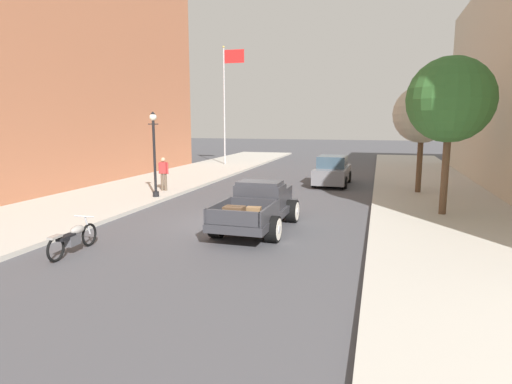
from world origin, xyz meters
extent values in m
plane|color=#47474C|center=(0.00, 0.00, 0.00)|extent=(140.00, 140.00, 0.00)
cube|color=#B7B2A8|center=(-7.25, 0.00, 0.07)|extent=(5.50, 64.00, 0.15)
cube|color=#B7B2A8|center=(7.25, 0.00, 0.07)|extent=(5.50, 64.00, 0.15)
cube|color=#A86647|center=(-16.00, 6.03, 7.89)|extent=(12.00, 24.00, 15.78)
cube|color=#333338|center=(0.89, -0.71, 0.54)|extent=(1.85, 4.93, 0.24)
cube|color=#333338|center=(0.90, -0.36, 1.06)|extent=(1.58, 1.13, 0.80)
cube|color=#333338|center=(0.89, -0.41, 1.52)|extent=(1.45, 0.96, 0.12)
cube|color=#3D4C5B|center=(0.91, 0.21, 1.22)|extent=(1.33, 0.06, 0.44)
cube|color=#333338|center=(0.92, 0.94, 0.92)|extent=(1.35, 1.52, 0.52)
cube|color=silver|center=(0.93, 1.74, 0.90)|extent=(0.68, 0.11, 0.47)
cube|color=#333338|center=(0.87, -2.11, 0.68)|extent=(1.73, 2.13, 0.04)
cube|color=#333338|center=(0.06, -2.10, 0.90)|extent=(0.12, 2.10, 0.44)
cube|color=#333338|center=(1.67, -2.12, 0.90)|extent=(0.12, 2.10, 0.44)
cube|color=#333338|center=(0.85, -3.12, 0.90)|extent=(1.62, 0.11, 0.44)
cube|color=#333338|center=(0.88, -1.10, 0.90)|extent=(1.62, 0.11, 0.44)
cylinder|color=black|center=(0.02, 0.65, 0.40)|extent=(0.37, 0.81, 0.80)
cylinder|color=silver|center=(-0.17, 0.66, 0.40)|extent=(0.02, 0.66, 0.66)
cylinder|color=silver|center=(-0.18, 0.66, 0.40)|extent=(0.02, 0.24, 0.24)
cylinder|color=black|center=(1.81, 0.62, 0.40)|extent=(0.37, 0.81, 0.80)
cylinder|color=silver|center=(2.00, 0.62, 0.40)|extent=(0.02, 0.66, 0.66)
cylinder|color=silver|center=(2.01, 0.62, 0.40)|extent=(0.02, 0.24, 0.24)
cylinder|color=black|center=(-0.03, -2.04, 0.40)|extent=(0.37, 0.81, 0.80)
cylinder|color=silver|center=(-0.22, -2.04, 0.40)|extent=(0.02, 0.66, 0.66)
cylinder|color=silver|center=(-0.23, -2.04, 0.40)|extent=(0.02, 0.24, 0.24)
cylinder|color=black|center=(1.76, -2.07, 0.40)|extent=(0.37, 0.81, 0.80)
cylinder|color=silver|center=(1.95, -2.08, 0.40)|extent=(0.02, 0.66, 0.66)
cylinder|color=silver|center=(1.96, -2.08, 0.40)|extent=(0.02, 0.24, 0.24)
cube|color=brown|center=(0.68, -2.46, 0.90)|extent=(0.61, 0.45, 0.40)
cube|color=#3D2D1E|center=(0.68, -2.46, 0.90)|extent=(0.62, 0.06, 0.42)
cube|color=olive|center=(1.09, -1.81, 0.84)|extent=(0.47, 0.36, 0.28)
torus|color=black|center=(-3.24, -3.93, 0.33)|extent=(0.11, 0.67, 0.67)
torus|color=black|center=(-3.16, -5.38, 0.33)|extent=(0.11, 0.67, 0.67)
cube|color=#4C4C51|center=(-3.20, -4.70, 0.38)|extent=(0.27, 0.45, 0.28)
ellipsoid|color=gray|center=(-3.21, -4.45, 0.61)|extent=(0.29, 0.53, 0.24)
cube|color=black|center=(-3.18, -4.95, 0.53)|extent=(0.25, 0.57, 0.10)
cylinder|color=silver|center=(-3.24, -3.99, 0.64)|extent=(0.06, 0.26, 0.58)
cylinder|color=silver|center=(-3.23, -4.11, 0.91)|extent=(0.62, 0.07, 0.04)
cube|color=gray|center=(-3.16, -5.38, 0.66)|extent=(0.20, 0.41, 0.06)
cube|color=slate|center=(2.21, 10.24, 0.61)|extent=(1.79, 4.33, 0.80)
cube|color=#384C5B|center=(2.21, 10.09, 1.33)|extent=(1.55, 2.02, 0.64)
cylinder|color=black|center=(1.40, 11.54, 0.33)|extent=(0.23, 0.66, 0.66)
cylinder|color=black|center=(3.05, 11.52, 0.33)|extent=(0.23, 0.66, 0.66)
cylinder|color=black|center=(1.36, 8.96, 0.33)|extent=(0.23, 0.66, 0.66)
cylinder|color=black|center=(3.02, 8.94, 0.33)|extent=(0.23, 0.66, 0.66)
cylinder|color=brown|center=(-5.63, 4.90, 0.58)|extent=(0.14, 0.14, 0.86)
cylinder|color=brown|center=(-5.45, 4.90, 0.58)|extent=(0.14, 0.14, 0.86)
cube|color=#B23333|center=(-5.54, 4.90, 1.29)|extent=(0.36, 0.22, 0.56)
cylinder|color=#B23333|center=(-5.76, 4.90, 1.26)|extent=(0.09, 0.09, 0.54)
cylinder|color=#B23333|center=(-5.32, 4.90, 1.26)|extent=(0.09, 0.09, 0.54)
sphere|color=tan|center=(-5.54, 4.90, 1.69)|extent=(0.22, 0.22, 0.22)
cylinder|color=black|center=(-5.05, 3.21, 0.27)|extent=(0.28, 0.28, 0.24)
cylinder|color=black|center=(-5.05, 3.21, 1.99)|extent=(0.12, 0.12, 3.20)
cylinder|color=black|center=(-5.05, 3.21, 3.44)|extent=(0.50, 0.04, 0.04)
sphere|color=silver|center=(-5.05, 3.21, 3.75)|extent=(0.32, 0.32, 0.32)
cone|color=black|center=(-5.05, 3.21, 3.93)|extent=(0.24, 0.24, 0.14)
cylinder|color=#B2B2B7|center=(-7.25, 18.38, 4.65)|extent=(0.12, 0.12, 9.00)
sphere|color=gold|center=(-7.25, 18.38, 9.23)|extent=(0.16, 0.16, 0.16)
cube|color=red|center=(-6.39, 18.38, 8.50)|extent=(1.60, 0.03, 1.00)
cylinder|color=brown|center=(7.07, 2.85, 1.67)|extent=(0.26, 0.26, 3.03)
sphere|color=#33662D|center=(7.07, 2.85, 4.33)|extent=(3.06, 3.06, 3.06)
cylinder|color=brown|center=(6.60, 7.90, 1.51)|extent=(0.26, 0.26, 2.73)
sphere|color=#ADA893|center=(6.60, 7.90, 3.90)|extent=(2.74, 2.74, 2.74)
camera|label=1|loc=(4.71, -14.15, 3.58)|focal=30.13mm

